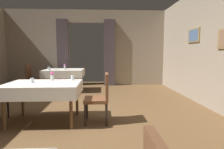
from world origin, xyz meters
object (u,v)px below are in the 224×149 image
Objects in this scene: plate_far_b at (56,69)px; plate_far_c at (78,68)px; dining_table_mid at (44,87)px; chair_mid_right at (101,96)px; flower_vase_far at (65,66)px; glass_far_d at (49,69)px; dining_table_far at (64,72)px; glass_mid_b at (32,80)px; flower_vase_mid at (52,76)px; glass_mid_c at (73,78)px; chair_far_left at (32,77)px.

plate_far_b is 0.96× the size of plate_far_c.
chair_mid_right is at bearing -4.31° from dining_table_mid.
flower_vase_far is at bearing -139.55° from plate_far_c.
dining_table_mid is 12.18× the size of glass_far_d.
glass_mid_b reaches higher than dining_table_far.
flower_vase_mid is at bearing -72.83° from glass_far_d.
flower_vase_mid reaches higher than glass_mid_b.
flower_vase_far is (0.03, 2.84, 0.06)m from glass_mid_b.
flower_vase_mid reaches higher than dining_table_mid.
flower_vase_far is at bearing 89.31° from glass_mid_b.
glass_mid_b reaches higher than dining_table_mid.
plate_far_b is (-1.55, 2.96, 0.24)m from chair_mid_right.
glass_far_d is at bearing 103.67° from dining_table_mid.
glass_mid_c is (0.71, 0.26, 0.01)m from glass_mid_b.
dining_table_mid is 2.70m from glass_far_d.
dining_table_mid is 2.92m from plate_far_b.
flower_vase_far is at bearing -1.47° from plate_far_b.
glass_far_d is (-1.13, 2.32, 0.00)m from glass_mid_c.
glass_mid_c is 2.66m from flower_vase_far.
chair_mid_right is at bearing -67.11° from flower_vase_far.
chair_mid_right reaches higher than plate_far_c.
flower_vase_mid is at bearing -178.58° from glass_mid_c.
glass_mid_c is at bearing 20.23° from glass_mid_b.
plate_far_b is at bearing -154.40° from plate_far_c.
flower_vase_mid is 1.71× the size of glass_mid_c.
flower_vase_far reaches higher than dining_table_far.
chair_mid_right reaches higher than dining_table_mid.
chair_far_left is at bearing -179.34° from flower_vase_far.
plate_far_b reaches higher than dining_table_far.
dining_table_mid is at bearing -94.01° from plate_far_c.
glass_mid_c reaches higher than dining_table_mid.
glass_far_d is at bearing -143.58° from dining_table_far.
flower_vase_far is (-0.18, 2.87, 0.19)m from dining_table_mid.
dining_table_far is 6.66× the size of plate_far_c.
plate_far_c is (0.23, 3.22, 0.09)m from dining_table_mid.
chair_far_left is 4.66× the size of plate_far_c.
flower_vase_far reaches higher than chair_far_left.
glass_far_d reaches higher than plate_far_c.
chair_far_left reaches higher than glass_far_d.
chair_far_left is at bearing -166.46° from plate_far_c.
glass_mid_c reaches higher than dining_table_far.
chair_mid_right reaches higher than glass_mid_c.
glass_mid_b is 0.80× the size of glass_far_d.
dining_table_far is 0.55m from plate_far_c.
flower_vase_mid is at bearing -84.13° from flower_vase_far.
dining_table_far is 0.21m from flower_vase_far.
plate_far_c is at bearing 104.25° from chair_mid_right.
plate_far_c reaches higher than dining_table_far.
plate_far_b is 0.79m from plate_far_c.
dining_table_far is 6.69× the size of flower_vase_far.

